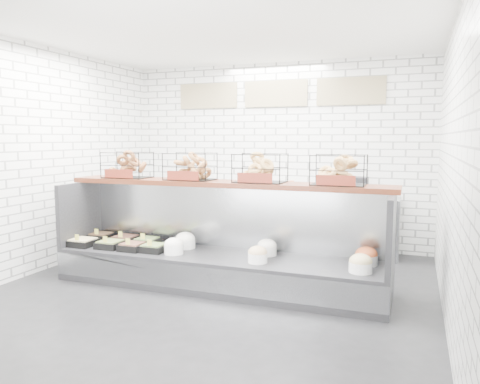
% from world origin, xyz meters
% --- Properties ---
extents(ground, '(5.50, 5.50, 0.00)m').
position_xyz_m(ground, '(0.00, 0.00, 0.00)').
color(ground, black).
rests_on(ground, ground).
extents(room_shell, '(5.02, 5.51, 3.01)m').
position_xyz_m(room_shell, '(0.00, 0.60, 2.06)').
color(room_shell, white).
rests_on(room_shell, ground).
extents(display_case, '(4.00, 0.90, 1.20)m').
position_xyz_m(display_case, '(-0.02, 0.34, 0.33)').
color(display_case, black).
rests_on(display_case, ground).
extents(bagel_shelf, '(4.10, 0.50, 0.40)m').
position_xyz_m(bagel_shelf, '(0.00, 0.52, 1.38)').
color(bagel_shelf, '#3C170D').
rests_on(bagel_shelf, display_case).
extents(prep_counter, '(4.00, 0.60, 1.20)m').
position_xyz_m(prep_counter, '(-0.01, 2.43, 0.47)').
color(prep_counter, '#93969B').
rests_on(prep_counter, ground).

